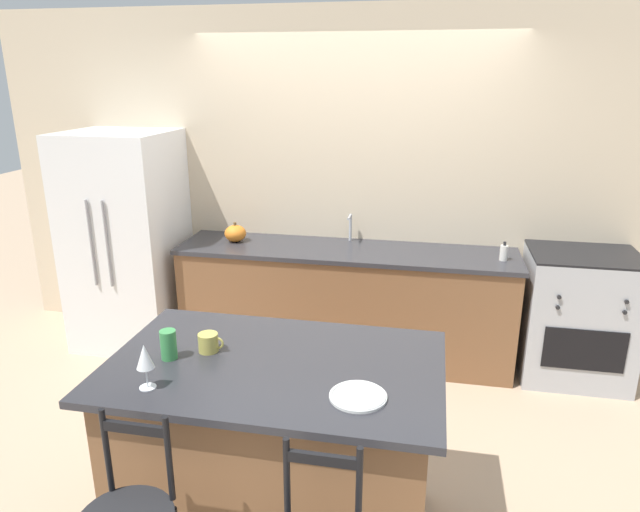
% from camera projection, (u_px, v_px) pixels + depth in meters
% --- Properties ---
extents(ground_plane, '(18.00, 18.00, 0.00)m').
position_uv_depth(ground_plane, '(337.00, 375.00, 4.36)').
color(ground_plane, tan).
extents(wall_back, '(6.00, 0.07, 2.70)m').
position_uv_depth(wall_back, '(353.00, 184.00, 4.59)').
color(wall_back, beige).
rests_on(wall_back, ground_plane).
extents(back_counter, '(2.63, 0.67, 0.90)m').
position_uv_depth(back_counter, '(345.00, 302.00, 4.57)').
color(back_counter, brown).
rests_on(back_counter, ground_plane).
extents(sink_faucet, '(0.02, 0.13, 0.22)m').
position_uv_depth(sink_faucet, '(350.00, 225.00, 4.58)').
color(sink_faucet, '#ADAFB5').
rests_on(sink_faucet, back_counter).
extents(kitchen_island, '(1.53, 0.96, 0.95)m').
position_uv_depth(kitchen_island, '(277.00, 450.00, 2.74)').
color(kitchen_island, brown).
rests_on(kitchen_island, ground_plane).
extents(refrigerator, '(0.83, 0.79, 1.77)m').
position_uv_depth(refrigerator, '(127.00, 241.00, 4.70)').
color(refrigerator, white).
rests_on(refrigerator, ground_plane).
extents(oven_range, '(0.76, 0.64, 0.97)m').
position_uv_depth(oven_range, '(577.00, 316.00, 4.22)').
color(oven_range, '#ADAFB5').
rests_on(oven_range, ground_plane).
extents(dinner_plate, '(0.24, 0.24, 0.02)m').
position_uv_depth(dinner_plate, '(358.00, 396.00, 2.31)').
color(dinner_plate, white).
rests_on(dinner_plate, kitchen_island).
extents(wine_glass, '(0.07, 0.07, 0.20)m').
position_uv_depth(wine_glass, '(145.00, 357.00, 2.34)').
color(wine_glass, white).
rests_on(wine_glass, kitchen_island).
extents(coffee_mug, '(0.12, 0.09, 0.09)m').
position_uv_depth(coffee_mug, '(209.00, 343.00, 2.69)').
color(coffee_mug, '#C1B251').
rests_on(coffee_mug, kitchen_island).
extents(tumbler_cup, '(0.07, 0.07, 0.14)m').
position_uv_depth(tumbler_cup, '(169.00, 345.00, 2.61)').
color(tumbler_cup, '#3D934C').
rests_on(tumbler_cup, kitchen_island).
extents(pumpkin_decoration, '(0.17, 0.17, 0.16)m').
position_uv_depth(pumpkin_decoration, '(235.00, 233.00, 4.59)').
color(pumpkin_decoration, orange).
rests_on(pumpkin_decoration, back_counter).
extents(soap_bottle, '(0.06, 0.06, 0.14)m').
position_uv_depth(soap_bottle, '(504.00, 253.00, 4.13)').
color(soap_bottle, silver).
rests_on(soap_bottle, back_counter).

